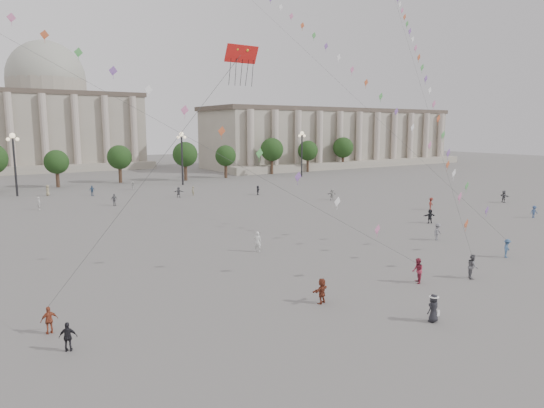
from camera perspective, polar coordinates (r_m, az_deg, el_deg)
ground at (r=33.84m, az=13.11°, el=-11.20°), size 360.00×360.00×0.00m
hall_east at (r=151.76m, az=7.29°, el=7.75°), size 84.00×26.22×17.20m
hall_central at (r=152.79m, az=-24.70°, el=9.20°), size 48.30×34.30×35.50m
tree_row at (r=102.62m, az=-20.06°, el=5.02°), size 137.12×5.12×8.00m
lamp_post_mid_west at (r=92.24m, az=-28.10°, el=5.34°), size 2.00×0.90×10.65m
lamp_post_mid_east at (r=99.50m, az=-10.56°, el=6.44°), size 2.00×0.90×10.65m
lamp_post_far_east at (r=114.41m, az=3.54°, el=6.88°), size 2.00×0.90×10.65m
person_crowd_0 at (r=88.19m, az=-20.42°, el=1.49°), size 1.09×0.63×1.76m
person_crowd_3 at (r=61.93m, az=18.09°, el=-1.38°), size 1.68×0.94×1.72m
person_crowd_4 at (r=94.47m, az=-16.05°, el=2.10°), size 1.04×1.48×1.54m
person_crowd_6 at (r=52.89m, az=18.89°, el=-3.10°), size 1.26×0.85×1.81m
person_crowd_7 at (r=78.27m, az=7.07°, el=1.12°), size 1.76×1.07×1.81m
person_crowd_8 at (r=71.95m, az=18.20°, el=0.03°), size 1.30×1.02×1.78m
person_crowd_9 at (r=83.84m, az=-1.67°, el=1.63°), size 1.30×1.45×1.60m
person_crowd_10 at (r=76.04m, az=-25.72°, el=0.08°), size 0.48×0.70×1.87m
person_crowd_12 at (r=82.14m, az=-10.93°, el=1.37°), size 1.58×1.44×1.75m
person_crowd_13 at (r=45.50m, az=-1.72°, el=-4.45°), size 0.83×0.83×1.94m
person_crowd_14 at (r=71.02m, az=28.46°, el=-0.81°), size 1.16×0.90×1.59m
person_crowd_16 at (r=75.92m, az=-18.08°, el=0.49°), size 1.13×0.72×1.79m
person_crowd_18 at (r=83.82m, az=-9.29°, el=1.52°), size 0.61×0.70×1.60m
person_crowd_20 at (r=91.03m, az=-24.89°, el=1.46°), size 0.72×0.98×1.85m
person_crowd_21 at (r=83.28m, az=25.62°, el=0.80°), size 1.02×1.85×1.90m
tourist_0 at (r=30.79m, az=-24.74°, el=-12.30°), size 0.97×0.50×1.60m
tourist_1 at (r=28.17m, az=-22.87°, el=-14.21°), size 1.00×0.70×1.57m
tourist_2 at (r=32.72m, az=5.87°, el=-10.12°), size 1.67×0.97×1.71m
kite_flyer_0 at (r=38.11m, az=16.76°, el=-7.53°), size 1.14×1.18×1.91m
kite_flyer_1 at (r=48.34m, az=25.93°, el=-4.71°), size 1.24×0.93×1.70m
kite_flyer_2 at (r=40.72m, az=22.52°, el=-6.79°), size 1.16×1.16×1.90m
hat_person at (r=31.16m, az=18.47°, el=-11.48°), size 0.87×0.60×1.71m
dragon_kite at (r=30.87m, az=-3.85°, el=15.70°), size 6.89×1.29×18.54m
kite_train_mid at (r=68.84m, az=0.48°, el=21.93°), size 7.49×60.44×77.76m
kite_train_east at (r=67.96m, az=16.05°, el=18.00°), size 33.36×42.18×67.04m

